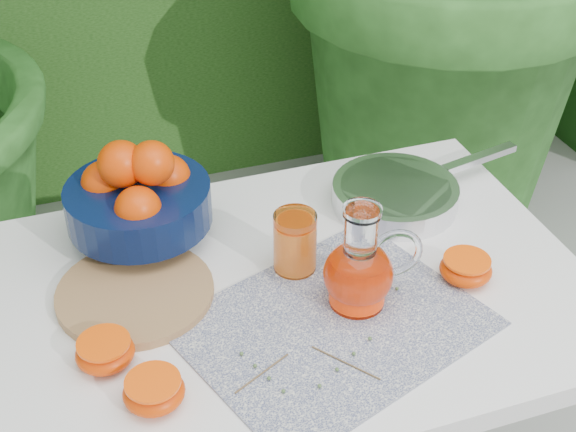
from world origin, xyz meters
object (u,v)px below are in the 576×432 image
object	(u,v)px
white_table	(292,321)
fruit_bowl	(138,195)
juice_pitcher	(360,271)
saute_pan	(397,193)
cutting_board	(135,293)

from	to	relation	value
white_table	fruit_bowl	xyz separation A→B (m)	(-0.21, 0.21, 0.17)
fruit_bowl	juice_pitcher	world-z (taller)	fruit_bowl
white_table	saute_pan	xyz separation A→B (m)	(0.27, 0.16, 0.11)
cutting_board	fruit_bowl	world-z (taller)	fruit_bowl
juice_pitcher	saute_pan	xyz separation A→B (m)	(0.18, 0.24, -0.04)
white_table	saute_pan	bearing A→B (deg)	31.28
white_table	juice_pitcher	world-z (taller)	juice_pitcher
juice_pitcher	saute_pan	bearing A→B (deg)	52.98
fruit_bowl	juice_pitcher	distance (m)	0.42
white_table	juice_pitcher	bearing A→B (deg)	-41.69
fruit_bowl	cutting_board	bearing A→B (deg)	-105.04
white_table	juice_pitcher	distance (m)	0.19
white_table	saute_pan	distance (m)	0.33
cutting_board	saute_pan	bearing A→B (deg)	11.57
cutting_board	saute_pan	xyz separation A→B (m)	(0.52, 0.11, 0.02)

